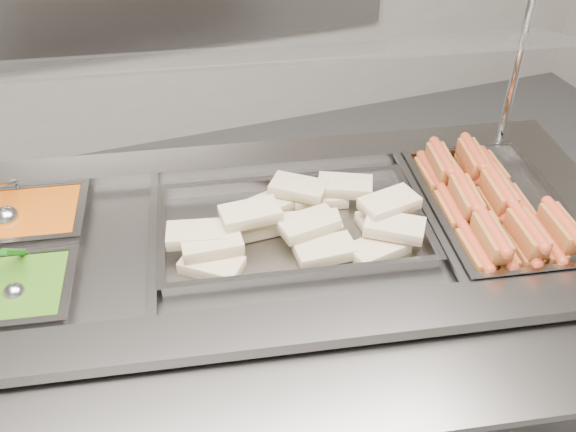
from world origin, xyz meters
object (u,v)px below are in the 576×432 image
object	(u,v)px
serving_spoon	(15,286)
ladle	(7,216)
pan_hotdogs	(492,215)
pan_wraps	(292,230)
steam_counter	(272,339)
sneeze_guard	(256,60)

from	to	relation	value
serving_spoon	ladle	bearing A→B (deg)	93.23
pan_hotdogs	serving_spoon	xyz separation A→B (m)	(-1.32, 0.09, 0.05)
pan_hotdogs	pan_wraps	world-z (taller)	same
steam_counter	pan_hotdogs	bearing A→B (deg)	-10.78
pan_wraps	ladle	xyz separation A→B (m)	(-0.75, 0.28, 0.04)
pan_wraps	serving_spoon	size ratio (longest dim) A/B	4.31
pan_wraps	serving_spoon	distance (m)	0.73
ladle	sneeze_guard	bearing A→B (deg)	-3.46
ladle	serving_spoon	distance (m)	0.31
sneeze_guard	pan_wraps	xyz separation A→B (m)	(0.02, -0.24, -0.41)
steam_counter	serving_spoon	bearing A→B (deg)	-177.08
pan_wraps	serving_spoon	xyz separation A→B (m)	(-0.73, -0.02, 0.04)
steam_counter	ladle	size ratio (longest dim) A/B	10.33
steam_counter	sneeze_guard	xyz separation A→B (m)	(0.04, 0.23, 0.86)
sneeze_guard	pan_hotdogs	bearing A→B (deg)	-30.06
pan_hotdogs	serving_spoon	size ratio (longest dim) A/B	3.51
pan_wraps	ladle	distance (m)	0.80
sneeze_guard	ladle	size ratio (longest dim) A/B	8.65
steam_counter	pan_wraps	world-z (taller)	pan_wraps
pan_wraps	steam_counter	bearing A→B (deg)	169.22
pan_wraps	sneeze_guard	bearing A→B (deg)	94.57
sneeze_guard	ladle	xyz separation A→B (m)	(-0.73, 0.04, -0.38)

